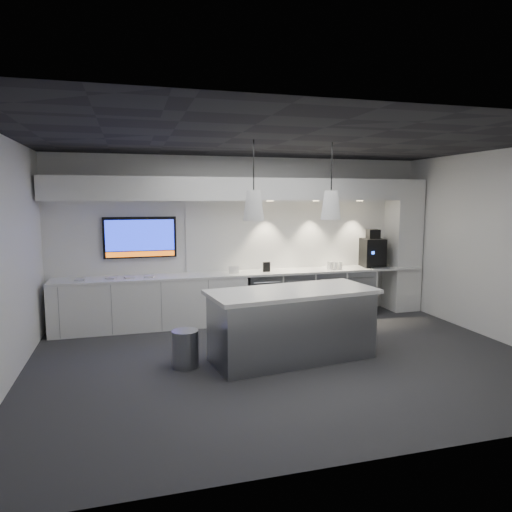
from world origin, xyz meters
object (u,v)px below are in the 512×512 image
object	(u,v)px
island	(292,324)
bin	(185,349)
coffee_machine	(373,251)
wall_tv	(140,237)

from	to	relation	value
island	bin	xyz separation A→B (m)	(-1.48, 0.08, -0.25)
coffee_machine	bin	bearing A→B (deg)	-144.21
island	coffee_machine	distance (m)	3.33
island	coffee_machine	size ratio (longest dim) A/B	3.32
bin	coffee_machine	world-z (taller)	coffee_machine
wall_tv	coffee_machine	distance (m)	4.45
wall_tv	coffee_machine	bearing A→B (deg)	-3.19
wall_tv	coffee_machine	xyz separation A→B (m)	(4.43, -0.25, -0.36)
bin	coffee_machine	distance (m)	4.54
wall_tv	bin	bearing A→B (deg)	-77.91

